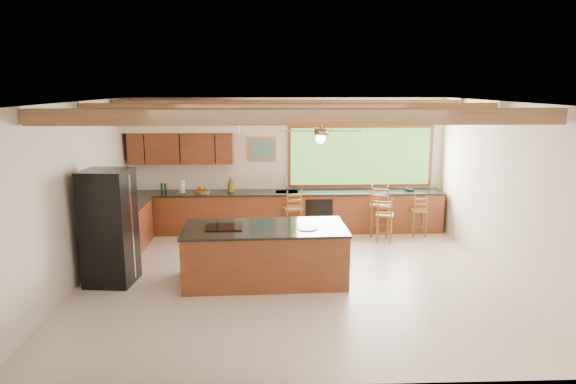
{
  "coord_description": "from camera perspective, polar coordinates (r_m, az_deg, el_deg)",
  "views": [
    {
      "loc": [
        -0.4,
        -8.37,
        3.26
      ],
      "look_at": [
        -0.05,
        0.8,
        1.35
      ],
      "focal_mm": 32.0,
      "sensor_mm": 36.0,
      "label": 1
    }
  ],
  "objects": [
    {
      "name": "counter_run",
      "position": [
        11.25,
        -4.23,
        -2.67
      ],
      "size": [
        7.12,
        3.1,
        1.27
      ],
      "color": "brown",
      "rests_on": "ground"
    },
    {
      "name": "refrigerator",
      "position": [
        9.0,
        -19.25,
        -3.72
      ],
      "size": [
        0.82,
        0.8,
        1.93
      ],
      "rotation": [
        0.0,
        0.0,
        -0.1
      ],
      "color": "black",
      "rests_on": "ground"
    },
    {
      "name": "island",
      "position": [
        8.73,
        -2.58,
        -6.87
      ],
      "size": [
        2.76,
        1.37,
        0.97
      ],
      "rotation": [
        0.0,
        0.0,
        0.04
      ],
      "color": "brown",
      "rests_on": "ground"
    },
    {
      "name": "ground",
      "position": [
        8.99,
        0.54,
        -9.51
      ],
      "size": [
        7.2,
        7.2,
        0.0
      ],
      "primitive_type": "plane",
      "color": "beige",
      "rests_on": "ground"
    },
    {
      "name": "bar_stool_b",
      "position": [
        10.92,
        10.77,
        -2.62
      ],
      "size": [
        0.44,
        0.44,
        1.0
      ],
      "rotation": [
        0.0,
        0.0,
        -0.28
      ],
      "color": "brown",
      "rests_on": "ground"
    },
    {
      "name": "bar_stool_d",
      "position": [
        11.32,
        10.33,
        -1.5
      ],
      "size": [
        0.54,
        0.54,
        1.19
      ],
      "rotation": [
        0.0,
        0.0,
        -0.34
      ],
      "color": "brown",
      "rests_on": "ground"
    },
    {
      "name": "bar_stool_c",
      "position": [
        11.58,
        14.4,
        -2.13
      ],
      "size": [
        0.35,
        0.35,
        0.94
      ],
      "rotation": [
        0.0,
        0.0,
        -0.02
      ],
      "color": "brown",
      "rests_on": "ground"
    },
    {
      "name": "bar_stool_a",
      "position": [
        11.09,
        0.49,
        -1.94
      ],
      "size": [
        0.46,
        0.46,
        1.07
      ],
      "rotation": [
        0.0,
        0.0,
        0.21
      ],
      "color": "brown",
      "rests_on": "ground"
    },
    {
      "name": "room_shell",
      "position": [
        9.09,
        -0.69,
        5.13
      ],
      "size": [
        7.27,
        6.54,
        3.02
      ],
      "color": "silver",
      "rests_on": "ground"
    }
  ]
}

